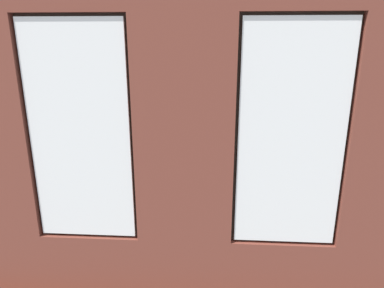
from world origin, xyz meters
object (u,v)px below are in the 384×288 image
object	(u,v)px
potted_plant_between_couches	(323,220)
potted_plant_near_tv	(52,175)
couch_left	(341,191)
remote_gray	(176,159)
remote_black	(184,161)
tv_flatscreen	(47,139)
potted_plant_beside_window_right	(29,198)
cup_ceramic	(204,157)
couch_by_window	(202,235)
potted_plant_corner_near_left	(306,119)
coffee_table	(184,164)
potted_plant_foreground_right	(106,125)
candle_jar	(161,161)
papasan_chair	(204,135)
potted_plant_by_left_couch	(296,157)
media_console	(51,174)
remote_silver	(189,164)
potted_plant_mid_room_small	(259,160)

from	to	relation	value
potted_plant_between_couches	potted_plant_near_tv	world-z (taller)	potted_plant_near_tv
couch_left	remote_gray	world-z (taller)	couch_left
remote_gray	remote_black	bearing A→B (deg)	-174.95
tv_flatscreen	potted_plant_beside_window_right	world-z (taller)	tv_flatscreen
couch_left	remote_black	xyz separation A→B (m)	(2.53, -0.89, 0.13)
remote_black	potted_plant_beside_window_right	distance (m)	2.90
cup_ceramic	couch_by_window	bearing A→B (deg)	91.07
cup_ceramic	potted_plant_corner_near_left	distance (m)	2.99
coffee_table	potted_plant_corner_near_left	bearing A→B (deg)	-142.91
tv_flatscreen	potted_plant_between_couches	distance (m)	4.61
coffee_table	potted_plant_beside_window_right	distance (m)	2.90
couch_by_window	coffee_table	size ratio (longest dim) A/B	1.43
coffee_table	potted_plant_foreground_right	bearing A→B (deg)	-44.05
couch_left	potted_plant_between_couches	distance (m)	1.52
potted_plant_beside_window_right	potted_plant_corner_near_left	distance (m)	6.16
candle_jar	potted_plant_foreground_right	bearing A→B (deg)	-52.16
couch_left	tv_flatscreen	xyz separation A→B (m)	(4.89, -0.52, 0.61)
candle_jar	papasan_chair	xyz separation A→B (m)	(-0.71, -2.09, -0.06)
potted_plant_beside_window_right	potted_plant_by_left_couch	xyz separation A→B (m)	(-3.76, -2.82, -0.37)
potted_plant_foreground_right	coffee_table	bearing A→B (deg)	135.95
tv_flatscreen	media_console	bearing A→B (deg)	90.00
potted_plant_corner_near_left	potted_plant_foreground_right	distance (m)	4.74
couch_left	potted_plant_near_tv	world-z (taller)	potted_plant_near_tv
remote_silver	potted_plant_between_couches	xyz separation A→B (m)	(-1.74, 2.09, 0.09)
potted_plant_beside_window_right	potted_plant_near_tv	distance (m)	0.98
couch_by_window	media_console	bearing A→B (deg)	-34.38
potted_plant_foreground_right	remote_silver	bearing A→B (deg)	135.47
remote_silver	remote_gray	size ratio (longest dim) A/B	1.00
candle_jar	potted_plant_near_tv	bearing A→B (deg)	42.33
couch_by_window	remote_black	xyz separation A→B (m)	(0.42, -2.28, 0.13)
couch_left	potted_plant_near_tv	distance (m)	4.39
remote_silver	potted_plant_mid_room_small	xyz separation A→B (m)	(-1.31, -0.42, -0.05)
papasan_chair	potted_plant_corner_near_left	bearing A→B (deg)	-178.24
potted_plant_by_left_couch	potted_plant_near_tv	distance (m)	4.37
media_console	potted_plant_mid_room_small	world-z (taller)	potted_plant_mid_room_small
candle_jar	remote_black	world-z (taller)	candle_jar
coffee_table	remote_gray	world-z (taller)	remote_gray
remote_silver	potted_plant_near_tv	world-z (taller)	potted_plant_near_tv
potted_plant_by_left_couch	potted_plant_corner_near_left	bearing A→B (deg)	-109.17
remote_gray	papasan_chair	xyz separation A→B (m)	(-0.47, -1.84, -0.03)
media_console	potted_plant_near_tv	size ratio (longest dim) A/B	0.88
remote_black	media_console	bearing A→B (deg)	-89.14
candle_jar	potted_plant_foreground_right	xyz separation A→B (m)	(1.65, -2.12, 0.15)
potted_plant_beside_window_right	candle_jar	bearing A→B (deg)	-118.55
cup_ceramic	remote_gray	xyz separation A→B (m)	(0.54, 0.04, -0.04)
couch_by_window	media_console	xyz separation A→B (m)	(2.78, -1.90, -0.04)
remote_gray	tv_flatscreen	distance (m)	2.30
media_console	papasan_chair	distance (m)	3.54
coffee_table	potted_plant_between_couches	bearing A→B (deg)	129.54
couch_by_window	potted_plant_corner_near_left	xyz separation A→B (m)	(-2.26, -4.31, 0.51)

